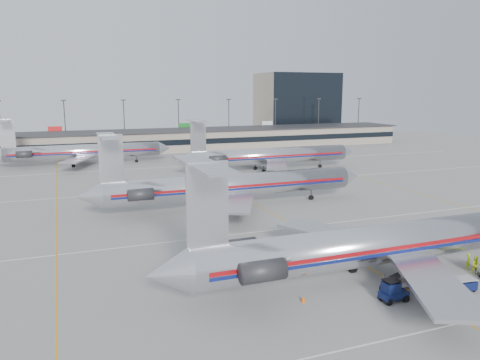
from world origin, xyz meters
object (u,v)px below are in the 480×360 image
tug_center (440,285)px  jet_second_row (228,185)px  jet_foreground (388,243)px  belt_loader (403,281)px

tug_center → jet_second_row: bearing=100.0°
jet_foreground → belt_loader: (0.18, -2.18, -3.10)m
jet_second_row → belt_loader: jet_second_row is taller
tug_center → belt_loader: belt_loader is taller
jet_second_row → tug_center: jet_second_row is taller
belt_loader → tug_center: bearing=-43.7°
jet_second_row → tug_center: 37.50m
tug_center → jet_foreground: bearing=113.8°
jet_foreground → tug_center: (2.15, -4.72, -2.78)m
jet_second_row → tug_center: size_ratio=19.94×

